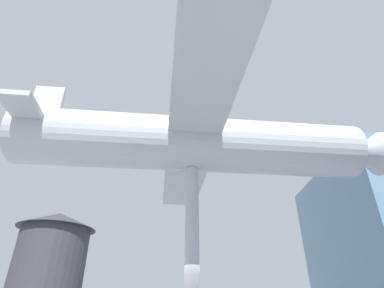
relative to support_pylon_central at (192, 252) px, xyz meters
name	(u,v)px	position (x,y,z in m)	size (l,w,h in m)	color
support_pylon_central	(192,252)	(0.00, 0.00, 0.00)	(0.47, 0.47, 5.76)	#B7B7BC
suspended_airplane	(200,144)	(-0.03, 0.30, 3.93)	(14.64, 14.39, 3.25)	#B2B7BC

